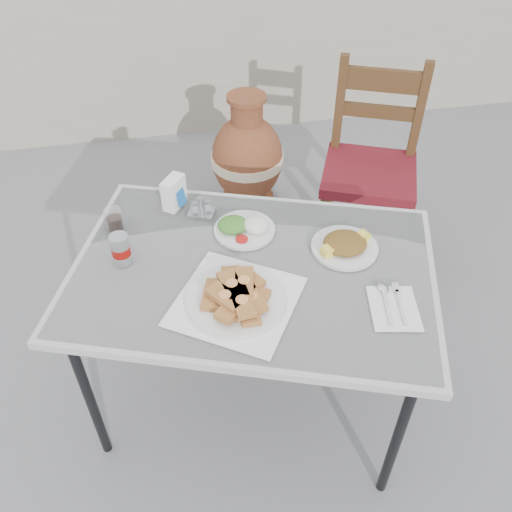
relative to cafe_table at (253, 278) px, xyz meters
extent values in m
plane|color=slate|center=(-0.16, 0.00, -0.72)|extent=(80.00, 80.00, 0.00)
cylinder|color=black|center=(-0.64, -0.15, -0.36)|extent=(0.04, 0.04, 0.73)
cylinder|color=black|center=(0.41, -0.52, -0.36)|extent=(0.04, 0.04, 0.73)
cylinder|color=black|center=(-0.41, 0.52, -0.36)|extent=(0.04, 0.04, 0.73)
cylinder|color=black|center=(0.64, 0.15, -0.36)|extent=(0.04, 0.04, 0.73)
cube|color=white|center=(0.00, 0.00, 0.03)|extent=(1.49, 1.24, 0.03)
cube|color=white|center=(0.00, 0.00, 0.05)|extent=(1.44, 1.19, 0.01)
cube|color=white|center=(-0.08, -0.15, 0.06)|extent=(0.52, 0.52, 0.00)
cylinder|color=silver|center=(-0.08, -0.15, 0.07)|extent=(0.33, 0.33, 0.02)
cylinder|color=silver|center=(-0.08, -0.15, 0.06)|extent=(0.34, 0.34, 0.01)
cylinder|color=silver|center=(0.01, 0.20, 0.06)|extent=(0.23, 0.23, 0.01)
ellipsoid|color=white|center=(0.05, 0.19, 0.09)|extent=(0.10, 0.10, 0.05)
ellipsoid|color=#23601B|center=(-0.04, 0.21, 0.08)|extent=(0.12, 0.11, 0.05)
cylinder|color=#B31413|center=(-0.01, 0.14, 0.07)|extent=(0.05, 0.05, 0.01)
cylinder|color=silver|center=(0.35, 0.03, 0.06)|extent=(0.25, 0.25, 0.01)
ellipsoid|color=#236519|center=(0.35, 0.03, 0.08)|extent=(0.16, 0.15, 0.05)
cylinder|color=yellow|center=(0.27, 0.00, 0.08)|extent=(0.05, 0.05, 0.04)
cylinder|color=yellow|center=(0.43, 0.05, 0.08)|extent=(0.05, 0.05, 0.04)
cylinder|color=silver|center=(-0.45, 0.12, 0.11)|extent=(0.07, 0.07, 0.12)
cylinder|color=#A5110B|center=(-0.45, 0.12, 0.11)|extent=(0.07, 0.07, 0.03)
cylinder|color=silver|center=(-0.45, 0.12, 0.17)|extent=(0.06, 0.06, 0.00)
cylinder|color=white|center=(-0.47, 0.31, 0.10)|extent=(0.06, 0.06, 0.09)
cylinder|color=black|center=(-0.47, 0.31, 0.08)|extent=(0.06, 0.06, 0.05)
cube|color=white|center=(-0.24, 0.42, 0.12)|extent=(0.11, 0.12, 0.13)
cube|color=blue|center=(-0.21, 0.40, 0.11)|extent=(0.05, 0.05, 0.07)
cube|color=silver|center=(-0.14, 0.35, 0.06)|extent=(0.12, 0.11, 0.01)
cylinder|color=white|center=(-0.16, 0.33, 0.10)|extent=(0.02, 0.02, 0.06)
cylinder|color=white|center=(-0.11, 0.33, 0.10)|extent=(0.02, 0.02, 0.06)
cylinder|color=silver|center=(-0.14, 0.37, 0.09)|extent=(0.03, 0.03, 0.05)
cube|color=white|center=(0.42, -0.28, 0.06)|extent=(0.19, 0.23, 0.00)
cube|color=silver|center=(0.39, -0.28, 0.06)|extent=(0.04, 0.15, 0.00)
ellipsoid|color=silver|center=(0.41, -0.19, 0.06)|extent=(0.04, 0.05, 0.01)
cube|color=silver|center=(0.44, -0.28, 0.06)|extent=(0.04, 0.15, 0.00)
cube|color=silver|center=(0.45, -0.20, 0.06)|extent=(0.03, 0.05, 0.00)
cube|color=#3A250F|center=(0.51, 0.73, -0.47)|extent=(0.06, 0.06, 0.50)
cube|color=#3A250F|center=(0.88, 0.57, -0.47)|extent=(0.06, 0.06, 0.50)
cube|color=#3A250F|center=(0.66, 1.09, -0.47)|extent=(0.06, 0.06, 0.50)
cube|color=#3A250F|center=(1.03, 0.94, -0.47)|extent=(0.06, 0.06, 0.50)
cube|color=maroon|center=(0.77, 0.83, -0.19)|extent=(0.61, 0.61, 0.06)
cube|color=#3A250F|center=(0.66, 1.09, 0.06)|extent=(0.06, 0.06, 0.56)
cube|color=#3A250F|center=(1.03, 0.94, 0.06)|extent=(0.06, 0.06, 0.56)
cube|color=#3A250F|center=(0.85, 1.02, 0.22)|extent=(0.42, 0.21, 0.11)
cube|color=#3A250F|center=(0.85, 1.02, 0.06)|extent=(0.42, 0.21, 0.07)
cylinder|color=brown|center=(0.23, 1.37, -0.68)|extent=(0.33, 0.33, 0.08)
ellipsoid|color=brown|center=(0.23, 1.37, -0.37)|extent=(0.43, 0.43, 0.53)
cylinder|color=beige|center=(0.23, 1.37, -0.37)|extent=(0.43, 0.43, 0.06)
cylinder|color=brown|center=(0.23, 1.37, -0.07)|extent=(0.18, 0.18, 0.16)
cylinder|color=brown|center=(0.23, 1.37, 0.02)|extent=(0.22, 0.22, 0.03)
cube|color=#A59989|center=(-0.16, 2.50, -0.12)|extent=(6.00, 0.25, 1.20)
camera|label=1|loc=(-0.25, -1.36, 1.37)|focal=38.00mm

